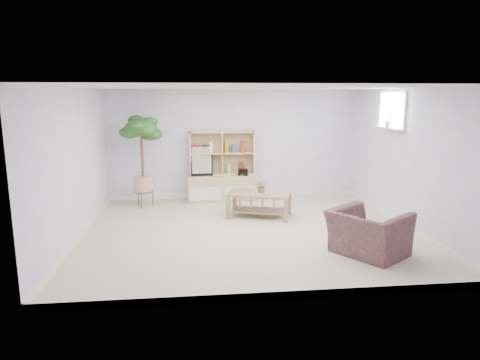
{
  "coord_description": "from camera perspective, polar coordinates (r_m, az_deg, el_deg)",
  "views": [
    {
      "loc": [
        -0.9,
        -6.91,
        2.28
      ],
      "look_at": [
        -0.12,
        0.17,
        0.86
      ],
      "focal_mm": 32.0,
      "sensor_mm": 36.0,
      "label": 1
    }
  ],
  "objects": [
    {
      "name": "window",
      "position": [
        8.35,
        19.71,
        8.69
      ],
      "size": [
        0.1,
        0.98,
        0.68
      ],
      "primitive_type": null,
      "color": "silver",
      "rests_on": "walls"
    },
    {
      "name": "floor_tree",
      "position": [
        8.93,
        -12.87,
        2.37
      ],
      "size": [
        0.88,
        0.88,
        1.89
      ],
      "primitive_type": null,
      "rotation": [
        0.0,
        0.0,
        0.31
      ],
      "color": "#255621",
      "rests_on": "floor"
    },
    {
      "name": "coffee_table",
      "position": [
        8.14,
        2.58,
        -3.3
      ],
      "size": [
        1.29,
        0.96,
        0.47
      ],
      "primitive_type": null,
      "rotation": [
        0.0,
        0.0,
        -0.32
      ],
      "color": "#865E42",
      "rests_on": "floor"
    },
    {
      "name": "table_plant",
      "position": [
        8.09,
        2.9,
        -0.78
      ],
      "size": [
        0.23,
        0.21,
        0.24
      ],
      "primitive_type": "imported",
      "rotation": [
        0.0,
        0.0,
        0.08
      ],
      "color": "#20781B",
      "rests_on": "coffee_table"
    },
    {
      "name": "ceiling",
      "position": [
        6.97,
        1.15,
        12.24
      ],
      "size": [
        5.5,
        5.0,
        0.01
      ],
      "primitive_type": "cube",
      "color": "silver",
      "rests_on": "walls"
    },
    {
      "name": "storage_unit",
      "position": [
        9.3,
        -2.37,
        1.82
      ],
      "size": [
        1.51,
        0.51,
        1.51
      ],
      "primitive_type": null,
      "color": "tan",
      "rests_on": "floor"
    },
    {
      "name": "walls",
      "position": [
        7.06,
        1.11,
        2.45
      ],
      "size": [
        5.51,
        5.01,
        2.4
      ],
      "color": "silver",
      "rests_on": "floor"
    },
    {
      "name": "baseboard",
      "position": [
        7.32,
        1.07,
        -6.48
      ],
      "size": [
        5.5,
        5.0,
        0.1
      ],
      "primitive_type": null,
      "color": "white",
      "rests_on": "floor"
    },
    {
      "name": "sill_plant",
      "position": [
        8.34,
        19.24,
        7.5
      ],
      "size": [
        0.15,
        0.13,
        0.25
      ],
      "primitive_type": "imported",
      "rotation": [
        0.0,
        0.0,
        -0.16
      ],
      "color": "#255621",
      "rests_on": "window_sill"
    },
    {
      "name": "floor",
      "position": [
        7.34,
        1.07,
        -6.85
      ],
      "size": [
        5.5,
        5.0,
        0.01
      ],
      "primitive_type": "cube",
      "color": "#BCB7A7",
      "rests_on": "ground"
    },
    {
      "name": "poster",
      "position": [
        9.24,
        -5.13,
        2.57
      ],
      "size": [
        0.48,
        0.14,
        0.65
      ],
      "primitive_type": null,
      "rotation": [
        0.0,
        0.0,
        0.07
      ],
      "color": "yellow",
      "rests_on": "storage_unit"
    },
    {
      "name": "armchair",
      "position": [
        6.47,
        16.75,
        -6.38
      ],
      "size": [
        1.29,
        1.32,
        0.74
      ],
      "primitive_type": "imported",
      "rotation": [
        0.0,
        0.0,
        2.18
      ],
      "color": "#1A1B3B",
      "rests_on": "floor"
    },
    {
      "name": "window_sill",
      "position": [
        8.34,
        19.19,
        6.52
      ],
      "size": [
        0.14,
        1.0,
        0.04
      ],
      "primitive_type": "cube",
      "color": "white",
      "rests_on": "walls"
    },
    {
      "name": "toy_truck",
      "position": [
        9.28,
        0.4,
        1.1
      ],
      "size": [
        0.32,
        0.24,
        0.15
      ],
      "primitive_type": null,
      "rotation": [
        0.0,
        0.0,
        -0.16
      ],
      "color": "black",
      "rests_on": "storage_unit"
    }
  ]
}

